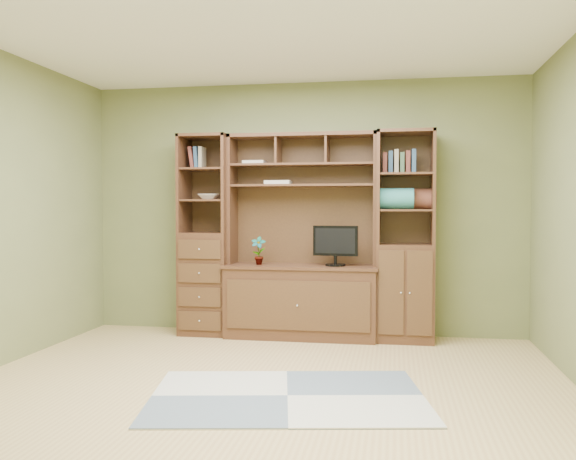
% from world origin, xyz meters
% --- Properties ---
extents(room, '(4.60, 4.10, 2.64)m').
position_xyz_m(room, '(0.00, 0.00, 1.30)').
color(room, tan).
rests_on(room, ground).
extents(center_hutch, '(1.54, 0.53, 2.05)m').
position_xyz_m(center_hutch, '(0.01, 1.73, 1.02)').
color(center_hutch, '#432617').
rests_on(center_hutch, ground).
extents(left_tower, '(0.50, 0.45, 2.05)m').
position_xyz_m(left_tower, '(-0.99, 1.77, 1.02)').
color(left_tower, '#432617').
rests_on(left_tower, ground).
extents(right_tower, '(0.55, 0.45, 2.05)m').
position_xyz_m(right_tower, '(1.04, 1.77, 1.02)').
color(right_tower, '#432617').
rests_on(right_tower, ground).
extents(rug, '(2.06, 1.56, 0.01)m').
position_xyz_m(rug, '(0.22, -0.20, 0.01)').
color(rug, '#939898').
rests_on(rug, ground).
extents(monitor, '(0.46, 0.24, 0.55)m').
position_xyz_m(monitor, '(0.36, 1.70, 1.00)').
color(monitor, black).
rests_on(monitor, center_hutch).
extents(orchid, '(0.15, 0.10, 0.28)m').
position_xyz_m(orchid, '(-0.42, 1.70, 0.87)').
color(orchid, '#B7663D').
rests_on(orchid, center_hutch).
extents(magazines, '(0.26, 0.19, 0.04)m').
position_xyz_m(magazines, '(-0.24, 1.82, 1.56)').
color(magazines, '#BFB4A3').
rests_on(magazines, center_hutch).
extents(bowl, '(0.23, 0.23, 0.06)m').
position_xyz_m(bowl, '(-0.95, 1.77, 1.42)').
color(bowl, silver).
rests_on(bowl, left_tower).
extents(blanket_teal, '(0.35, 0.20, 0.20)m').
position_xyz_m(blanket_teal, '(0.94, 1.73, 1.39)').
color(blanket_teal, '#2E7A76').
rests_on(blanket_teal, right_tower).
extents(blanket_red, '(0.37, 0.20, 0.20)m').
position_xyz_m(blanket_red, '(1.15, 1.85, 1.39)').
color(blanket_red, brown).
rests_on(blanket_red, right_tower).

